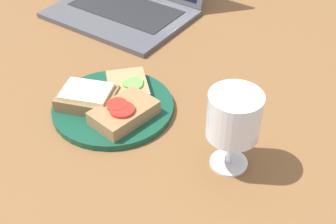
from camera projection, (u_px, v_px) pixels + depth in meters
wooden_table at (140, 128)px, 85.42cm from camera, size 140.00×140.00×3.00cm
plate at (114, 107)px, 86.91cm from camera, size 22.51×22.51×1.25cm
sandwich_with_cucumber at (128, 86)px, 88.91cm from camera, size 11.73×11.66×2.45cm
sandwich_with_cheese at (87, 97)px, 85.58cm from camera, size 12.16×10.60×3.23cm
sandwich_with_tomato at (124, 112)px, 82.39cm from camera, size 8.83×12.28×3.20cm
wine_glass at (235, 118)px, 70.57cm from camera, size 8.32×8.32×13.97cm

